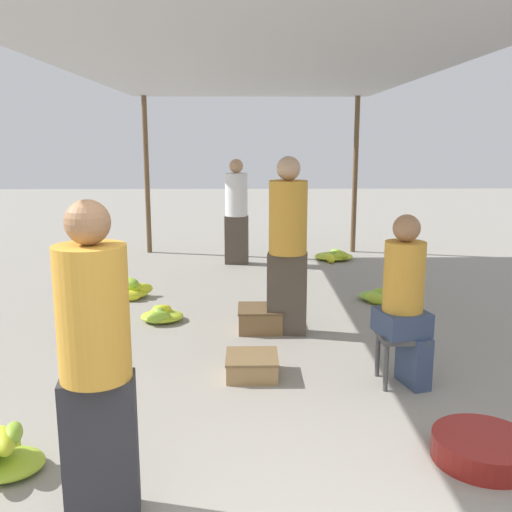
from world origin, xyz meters
TOP-DOWN VIEW (x-y plane):
  - canopy_post_back_left at (-1.68, 7.63)m, footprint 0.08×0.08m
  - canopy_post_back_right at (1.68, 7.63)m, footprint 0.08×0.08m
  - canopy_tarp at (0.00, 3.97)m, footprint 3.77×7.73m
  - vendor_foreground at (-0.78, 0.89)m, footprint 0.38×0.38m
  - stool at (1.08, 2.42)m, footprint 0.34×0.34m
  - vendor_seated at (1.10, 2.42)m, footprint 0.42×0.42m
  - basin_black at (1.29, 1.35)m, footprint 0.59×0.59m
  - banana_pile_left_0 at (-1.45, 1.28)m, footprint 0.48×0.56m
  - banana_pile_left_1 at (-0.96, 3.97)m, footprint 0.44×0.42m
  - banana_pile_left_2 at (-1.44, 4.86)m, footprint 0.51×0.40m
  - banana_pile_right_0 at (1.28, 6.98)m, footprint 0.59×0.74m
  - banana_pile_right_1 at (1.44, 4.69)m, footprint 0.44×0.50m
  - crate_near at (0.05, 3.69)m, footprint 0.43×0.43m
  - crate_mid at (-0.04, 2.58)m, footprint 0.41×0.41m
  - shopper_walking_mid at (-0.23, 6.74)m, footprint 0.36×0.35m
  - shopper_walking_far at (0.31, 3.60)m, footprint 0.39×0.39m

SIDE VIEW (x-z plane):
  - banana_pile_right_1 at x=1.44m, z-range -0.01..0.13m
  - banana_pile_right_0 at x=1.28m, z-range -0.02..0.14m
  - banana_pile_left_1 at x=-0.96m, z-range -0.01..0.15m
  - basin_black at x=1.29m, z-range 0.00..0.15m
  - crate_mid at x=-0.04m, z-range 0.00..0.17m
  - banana_pile_left_2 at x=-1.44m, z-range -0.03..0.21m
  - banana_pile_left_0 at x=-1.45m, z-range -0.03..0.24m
  - crate_near at x=0.05m, z-range 0.00..0.22m
  - stool at x=1.08m, z-range 0.12..0.52m
  - vendor_seated at x=1.10m, z-range 0.02..1.32m
  - shopper_walking_mid at x=-0.23m, z-range 0.03..1.58m
  - vendor_foreground at x=-0.78m, z-range 0.03..1.60m
  - shopper_walking_far at x=0.31m, z-range 0.03..1.71m
  - canopy_post_back_left at x=-1.68m, z-range 0.00..2.50m
  - canopy_post_back_right at x=1.68m, z-range 0.00..2.50m
  - canopy_tarp at x=0.00m, z-range 2.50..2.54m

